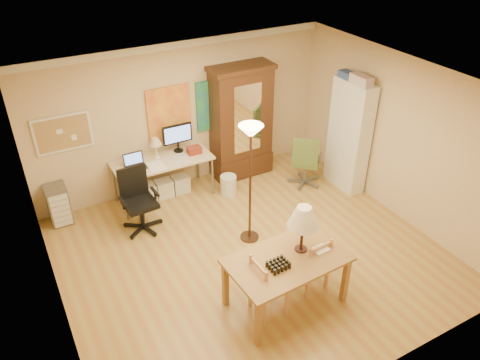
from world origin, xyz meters
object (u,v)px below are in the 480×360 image
office_chair_green (305,172)px  armoire (241,129)px  dining_table (293,247)px  computer_desk (164,173)px  office_chair_black (141,213)px  bookshelf (349,136)px

office_chair_green → armoire: (-0.84, 0.97, 0.67)m
dining_table → armoire: 3.45m
computer_desk → armoire: armoire is taller
armoire → office_chair_black: bearing=-161.3°
computer_desk → office_chair_black: size_ratio=1.60×
dining_table → bookshelf: 3.20m
armoire → bookshelf: 2.00m
office_chair_black → armoire: armoire is taller
computer_desk → office_chair_green: size_ratio=1.65×
office_chair_green → bookshelf: bearing=-29.7°
office_chair_green → computer_desk: bearing=160.0°
computer_desk → bookshelf: 3.38m
dining_table → armoire: size_ratio=0.73×
armoire → bookshelf: (1.48, -1.34, 0.08)m
dining_table → computer_desk: bearing=99.8°
dining_table → computer_desk: (-0.56, 3.21, -0.44)m
computer_desk → office_chair_green: 2.61m
dining_table → armoire: bearing=72.2°
computer_desk → office_chair_black: (-0.70, -0.70, -0.19)m
dining_table → office_chair_green: (1.89, 2.32, -0.64)m
office_chair_black → armoire: bearing=18.7°
dining_table → bookshelf: bearing=37.6°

